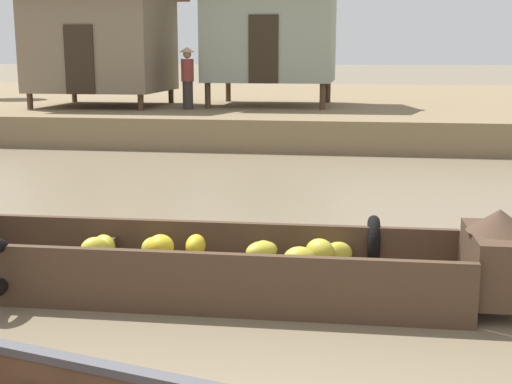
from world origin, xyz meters
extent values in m
plane|color=#7A6B51|center=(0.00, 10.00, 0.00)|extent=(300.00, 300.00, 0.00)
cube|color=#7F6B4C|center=(0.00, 23.00, 0.37)|extent=(160.00, 20.00, 0.75)
cube|color=#473323|center=(-0.86, 3.60, 0.06)|extent=(4.90, 1.26, 0.12)
cube|color=#473323|center=(-0.87, 4.15, 0.34)|extent=(4.88, 0.16, 0.44)
cube|color=#473323|center=(-0.86, 3.06, 0.34)|extent=(4.88, 0.16, 0.44)
cube|color=#473323|center=(1.82, 3.65, 0.41)|extent=(0.51, 1.00, 0.57)
cone|color=#473323|center=(1.82, 3.65, 0.79)|extent=(0.57, 0.57, 0.20)
cube|color=#473323|center=(-1.91, 3.59, 0.36)|extent=(0.22, 1.06, 0.05)
torus|color=black|center=(0.76, 4.30, 0.38)|extent=(0.13, 0.52, 0.52)
ellipsoid|color=gold|center=(0.42, 3.97, 0.34)|extent=(0.32, 0.27, 0.23)
ellipsoid|color=yellow|center=(-0.90, 3.69, 0.44)|extent=(0.20, 0.30, 0.21)
ellipsoid|color=gold|center=(0.26, 3.88, 0.37)|extent=(0.37, 0.36, 0.26)
ellipsoid|color=gold|center=(-0.29, 3.80, 0.38)|extent=(0.40, 0.40, 0.18)
ellipsoid|color=yellow|center=(-1.36, 3.84, 0.35)|extent=(0.29, 0.27, 0.22)
ellipsoid|color=gold|center=(0.09, 3.59, 0.38)|extent=(0.32, 0.28, 0.23)
ellipsoid|color=yellow|center=(-1.87, 3.61, 0.38)|extent=(0.34, 0.33, 0.24)
ellipsoid|color=gold|center=(-0.28, 3.85, 0.36)|extent=(0.22, 0.25, 0.21)
ellipsoid|color=gold|center=(-1.85, 3.80, 0.36)|extent=(0.34, 0.35, 0.22)
ellipsoid|color=yellow|center=(-1.22, 3.63, 0.43)|extent=(0.36, 0.36, 0.23)
cylinder|color=#4C3826|center=(-8.34, 15.30, 0.96)|extent=(0.16, 0.16, 0.43)
cylinder|color=#4C3826|center=(-5.20, 15.30, 0.96)|extent=(0.16, 0.16, 0.43)
cylinder|color=#4C3826|center=(-8.34, 18.28, 0.96)|extent=(0.16, 0.16, 0.43)
cylinder|color=#4C3826|center=(-5.20, 18.28, 0.96)|extent=(0.16, 0.16, 0.43)
cube|color=#7A6B56|center=(-6.77, 16.79, 2.61)|extent=(3.53, 3.37, 2.87)
cube|color=#2D2319|center=(-6.77, 15.08, 2.08)|extent=(0.80, 0.04, 1.80)
cylinder|color=#4C3826|center=(-3.61, 16.32, 1.10)|extent=(0.16, 0.16, 0.70)
cylinder|color=#4C3826|center=(-0.44, 16.32, 1.10)|extent=(0.16, 0.16, 0.70)
cylinder|color=#4C3826|center=(-3.61, 19.29, 1.10)|extent=(0.16, 0.16, 0.70)
cylinder|color=#4C3826|center=(-0.44, 19.29, 1.10)|extent=(0.16, 0.16, 0.70)
cube|color=gray|center=(-2.03, 17.81, 2.79)|extent=(3.56, 3.37, 2.68)
cube|color=#2D2319|center=(-2.03, 16.10, 2.35)|extent=(0.80, 0.04, 1.80)
cylinder|color=#332D28|center=(-4.07, 15.93, 1.12)|extent=(0.28, 0.28, 0.75)
cylinder|color=brown|center=(-4.07, 15.93, 1.80)|extent=(0.34, 0.34, 0.60)
sphere|color=#9E7556|center=(-4.07, 15.93, 2.22)|extent=(0.22, 0.22, 0.22)
cone|color=tan|center=(-4.07, 15.93, 2.34)|extent=(0.44, 0.44, 0.14)
camera|label=1|loc=(0.61, -2.41, 2.20)|focal=48.32mm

